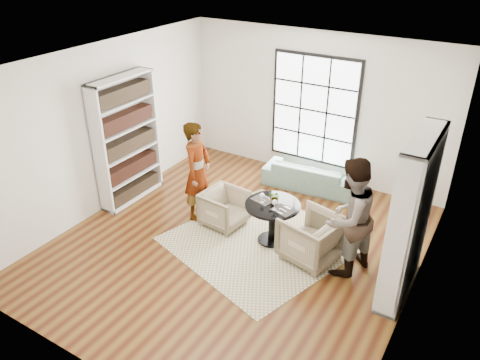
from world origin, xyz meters
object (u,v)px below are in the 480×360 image
Objects in this scene: armchair_right at (311,238)px; wine_glass_left at (262,196)px; pedestal_table at (272,214)px; sofa at (310,175)px; wine_glass_right at (275,203)px; person_left at (198,171)px; flower_centerpiece at (275,198)px; armchair_left at (225,208)px; person_right at (349,218)px.

armchair_right is 1.02m from wine_glass_left.
sofa is at bearing 96.27° from pedestal_table.
armchair_right is 4.70× the size of wine_glass_right.
wine_glass_left is at bearing -102.18° from person_left.
flower_centerpiece is at bearing 92.44° from sofa.
pedestal_table is at bearing -123.93° from flower_centerpiece.
sofa is at bearing 91.47° from wine_glass_left.
armchair_left is at bearing -179.66° from flower_centerpiece.
pedestal_table is 2.09m from sofa.
person_left is 1.33m from wine_glass_left.
wine_glass_left reaches higher than armchair_left.
person_right is 10.41× the size of wine_glass_right.
wine_glass_left reaches higher than sofa.
armchair_left is at bearing 174.29° from wine_glass_left.
sofa is 10.17× the size of wine_glass_left.
armchair_right is 0.85m from flower_centerpiece.
wine_glass_left is at bearing 162.65° from wine_glass_right.
person_left is 0.97× the size of person_right.
wine_glass_left reaches higher than armchair_right.
flower_centerpiece is at bearing -98.61° from person_left.
sofa is 2.12m from flower_centerpiece.
armchair_left is at bearing -73.29° from person_right.
wine_glass_left is at bearing -90.07° from armchair_left.
armchair_left is at bearing 178.24° from pedestal_table.
person_left is 1.61m from wine_glass_right.
wine_glass_left is (1.33, -0.08, -0.06)m from person_left.
sofa is 2.19m from wine_glass_left.
flower_centerpiece is at bearing 23.11° from wine_glass_left.
person_right is at bearing -87.33° from armchair_left.
wine_glass_left is (0.78, -0.08, 0.52)m from armchair_left.
pedestal_table is 5.00× the size of wine_glass_right.
person_right reaches higher than armchair_left.
pedestal_table reaches higher than armchair_left.
sofa is 8.36× the size of flower_centerpiece.
armchair_left is 0.39× the size of person_left.
person_right is 1.46m from wine_glass_left.
wine_glass_right is (0.10, -0.13, 0.33)m from pedestal_table.
armchair_right is 0.47× the size of person_left.
armchair_left reaches higher than sofa.
person_right reaches higher than wine_glass_right.
wine_glass_left is (-0.91, 0.04, 0.46)m from armchair_right.
person_left reaches higher than armchair_right.
person_right is (0.55, 0.00, 0.55)m from armchair_right.
flower_centerpiece is (-1.26, 0.12, -0.11)m from person_right.
armchair_left is (-0.95, 0.03, -0.20)m from pedestal_table.
pedestal_table is 0.31m from flower_centerpiece.
wine_glass_right is at bearing -68.04° from person_right.
pedestal_table is 1.55m from person_left.
pedestal_table is 0.97m from armchair_left.
person_right is (1.51, -2.15, 0.67)m from sofa.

